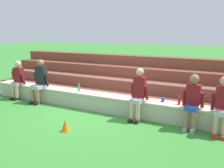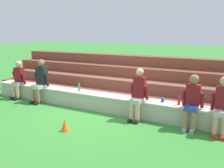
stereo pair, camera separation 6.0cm
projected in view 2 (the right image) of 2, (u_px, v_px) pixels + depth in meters
The scene contains 12 objects.
ground_plane at pixel (96, 112), 7.17m from camera, with size 80.00×80.00×0.00m, color #388433.
stone_seating_wall at pixel (100, 101), 7.31m from camera, with size 8.38×0.51×0.49m.
brick_bleachers at pixel (127, 81), 8.92m from camera, with size 10.18×2.26×1.44m.
person_far_left at pixel (18, 79), 8.47m from camera, with size 0.51×0.48×1.33m.
person_left_of_center at pixel (40, 80), 8.02m from camera, with size 0.55×0.59×1.43m.
person_center at pixel (138, 93), 6.39m from camera, with size 0.48×0.57×1.38m.
person_right_of_center at pixel (192, 100), 5.77m from camera, with size 0.50×0.52×1.33m.
person_far_right at pixel (222, 105), 5.42m from camera, with size 0.50×0.54×1.34m.
water_bottle_near_left at pixel (79, 87), 7.60m from camera, with size 0.06×0.06×0.25m.
water_bottle_mid_right at pixel (179, 101), 6.15m from camera, with size 0.07×0.07×0.23m.
plastic_cup_right_end at pixel (163, 100), 6.42m from camera, with size 0.08×0.08×0.12m, color blue.
sports_cone at pixel (65, 125), 5.73m from camera, with size 0.21×0.21×0.30m, color orange.
Camera 2 is at (3.66, -5.79, 2.30)m, focal length 38.89 mm.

